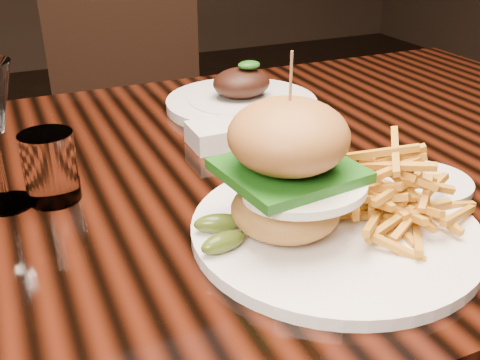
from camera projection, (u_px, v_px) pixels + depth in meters
name	position (u px, v px, depth m)	size (l,w,h in m)	color
dining_table	(222.00, 209.00, 0.88)	(1.60, 0.90, 0.75)	black
burger_plate	(335.00, 190.00, 0.64)	(0.34, 0.34, 0.22)	white
side_saucer	(425.00, 182.00, 0.78)	(0.13, 0.13, 0.02)	white
ramekin	(214.00, 136.00, 0.90)	(0.07, 0.07, 0.03)	white
water_tumbler	(50.00, 167.00, 0.73)	(0.07, 0.07, 0.09)	white
far_dish	(242.00, 99.00, 1.06)	(0.29, 0.29, 0.09)	white
chair_far	(135.00, 109.00, 1.69)	(0.50, 0.51, 0.95)	black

